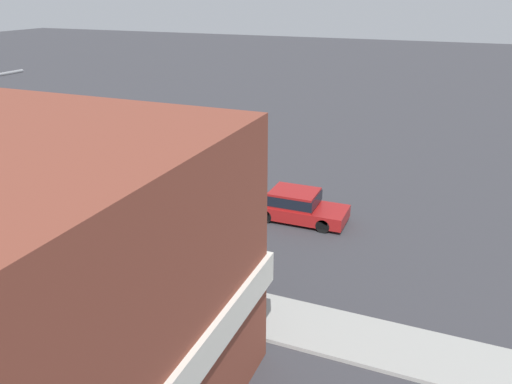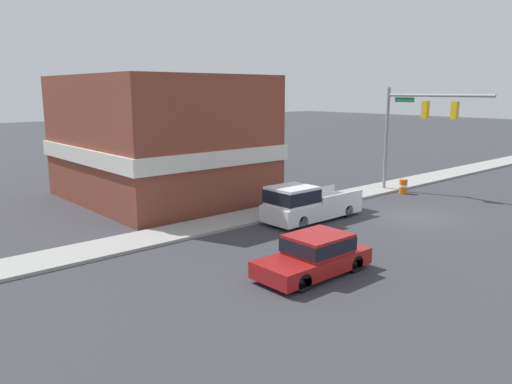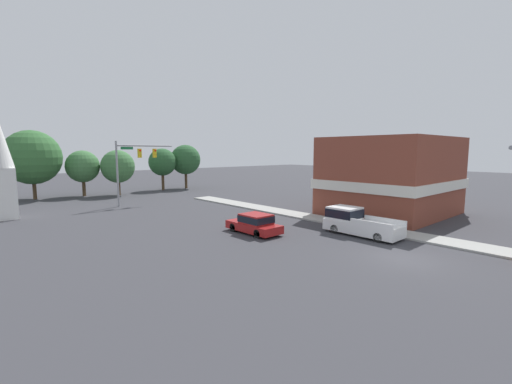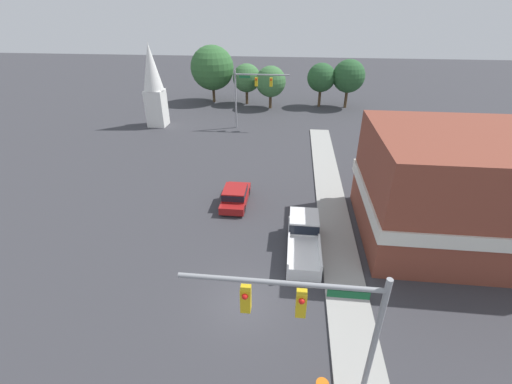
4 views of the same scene
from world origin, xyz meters
TOP-DOWN VIEW (x-y plane):
  - ground_plane at (0.00, 0.00)m, footprint 200.00×200.00m
  - sidewalk_curb at (5.70, 0.00)m, footprint 2.40×60.00m
  - car_lead at (-2.19, 10.49)m, footprint 1.94×4.57m
  - pickup_truck_parked at (3.27, 5.22)m, footprint 2.05×5.70m

SIDE VIEW (x-z plane):
  - ground_plane at x=0.00m, z-range 0.00..0.00m
  - sidewalk_curb at x=5.70m, z-range 0.00..0.14m
  - car_lead at x=-2.19m, z-range 0.03..1.53m
  - pickup_truck_parked at x=3.27m, z-range -0.02..1.94m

